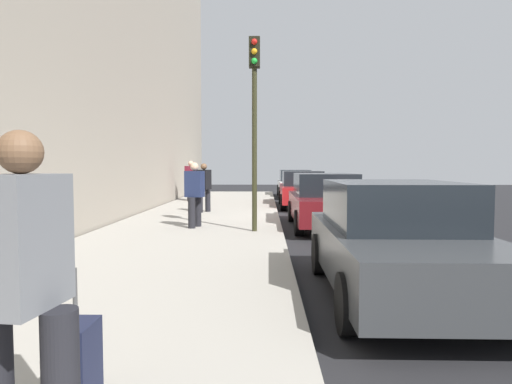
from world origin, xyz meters
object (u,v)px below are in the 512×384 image
Objects in this scene: parked_car_charcoal at (396,240)px; pedestrian_burgundy_coat at (191,179)px; rolling_suitcase at (77,365)px; traffic_light_pole at (254,102)px; parked_car_red at (302,189)px; pedestrian_grey_coat at (24,287)px; pedestrian_black_coat at (204,186)px; pedestrian_navy_coat at (195,193)px; parked_car_white at (295,184)px; parked_car_maroon at (325,201)px.

parked_car_charcoal is 2.30× the size of pedestrian_burgundy_coat.
traffic_light_pole is at bearing 173.13° from rolling_suitcase.
parked_car_red is 16.74m from pedestrian_grey_coat.
pedestrian_burgundy_coat is 5.28m from pedestrian_black_coat.
pedestrian_navy_coat is at bearing -24.43° from parked_car_red.
parked_car_charcoal is (18.90, 0.07, -0.00)m from parked_car_white.
pedestrian_burgundy_coat reaches higher than parked_car_white.
pedestrian_navy_coat is (-5.55, -3.51, 0.28)m from parked_car_charcoal.
pedestrian_grey_coat reaches higher than parked_car_maroon.
parked_car_red is at bearing 72.56° from pedestrian_burgundy_coat.
pedestrian_grey_coat is (18.05, 2.14, -0.03)m from pedestrian_burgundy_coat.
parked_car_charcoal reaches higher than rolling_suitcase.
rolling_suitcase is at bearing 4.05° from pedestrian_black_coat.
parked_car_charcoal is at bearing 22.07° from pedestrian_black_coat.
parked_car_maroon is 3.60m from traffic_light_pole.
parked_car_white is 1.01× the size of parked_car_maroon.
parked_car_charcoal is 5.84m from traffic_light_pole.
parked_car_charcoal is 4.54× the size of rolling_suitcase.
parked_car_maroon is at bearing 163.41° from rolling_suitcase.
pedestrian_navy_coat is at bearing -14.46° from parked_car_white.
parked_car_maroon is 9.35m from pedestrian_burgundy_coat.
pedestrian_grey_coat is at bearing -4.77° from rolling_suitcase.
pedestrian_black_coat is 1.81× the size of rolling_suitcase.
pedestrian_grey_coat is at bearing -9.65° from parked_car_red.
pedestrian_grey_coat is at bearing 3.70° from pedestrian_black_coat.
parked_car_charcoal is 6.58m from pedestrian_navy_coat.
pedestrian_burgundy_coat is at bearing -161.91° from traffic_light_pole.
parked_car_white is at bearing 172.30° from traffic_light_pole.
parked_car_white is 5.96m from parked_car_red.
parked_car_charcoal is at bearing 0.70° from parked_car_red.
pedestrian_burgundy_coat is at bearing -48.75° from parked_car_white.
pedestrian_grey_coat reaches higher than pedestrian_black_coat.
parked_car_charcoal is (12.94, 0.16, -0.00)m from parked_car_red.
pedestrian_burgundy_coat reaches higher than rolling_suitcase.
pedestrian_black_coat is (9.53, -3.73, 0.28)m from parked_car_white.
pedestrian_navy_coat is 1.00× the size of pedestrian_black_coat.
parked_car_white is at bearing 172.66° from pedestrian_grey_coat.
parked_car_red is 16.23m from rolling_suitcase.
traffic_light_pole is (4.48, 1.84, 2.21)m from pedestrian_black_coat.
rolling_suitcase is at bearing -6.87° from traffic_light_pole.
parked_car_maroon is 4.66m from pedestrian_black_coat.
pedestrian_burgundy_coat is 17.69m from rolling_suitcase.
traffic_light_pole is (-8.46, 1.00, 2.16)m from pedestrian_grey_coat.
pedestrian_black_coat is (5.12, 1.30, -0.08)m from pedestrian_burgundy_coat.
pedestrian_burgundy_coat is at bearing -169.94° from pedestrian_navy_coat.
pedestrian_grey_coat is at bearing 3.45° from pedestrian_navy_coat.
pedestrian_navy_coat reaches higher than parked_car_maroon.
parked_car_charcoal is 2.51× the size of pedestrian_black_coat.
parked_car_maroon is 10.62m from pedestrian_grey_coat.
traffic_light_pole is at bearing 173.26° from pedestrian_grey_coat.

